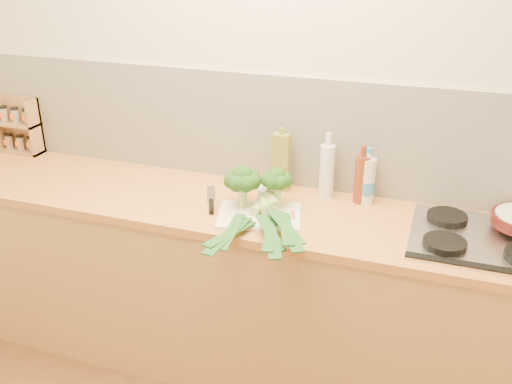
% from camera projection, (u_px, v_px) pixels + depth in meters
% --- Properties ---
extents(room_shell, '(3.50, 3.50, 3.50)m').
position_uv_depth(room_shell, '(267.00, 130.00, 2.75)').
color(room_shell, beige).
rests_on(room_shell, ground).
extents(counter, '(3.20, 0.62, 0.90)m').
position_uv_depth(counter, '(248.00, 287.00, 2.80)').
color(counter, '#B5814B').
rests_on(counter, ground).
extents(gas_hob, '(0.58, 0.50, 0.04)m').
position_uv_depth(gas_hob, '(484.00, 238.00, 2.30)').
color(gas_hob, silver).
rests_on(gas_hob, counter).
extents(chopping_board, '(0.42, 0.35, 0.01)m').
position_uv_depth(chopping_board, '(259.00, 215.00, 2.50)').
color(chopping_board, white).
rests_on(chopping_board, counter).
extents(broccoli_left, '(0.16, 0.17, 0.19)m').
position_uv_depth(broccoli_left, '(243.00, 180.00, 2.53)').
color(broccoli_left, '#AFC875').
rests_on(broccoli_left, chopping_board).
extents(broccoli_right, '(0.14, 0.14, 0.19)m').
position_uv_depth(broccoli_right, '(277.00, 180.00, 2.52)').
color(broccoli_right, '#AFC875').
rests_on(broccoli_right, chopping_board).
extents(leek_front, '(0.13, 0.64, 0.04)m').
position_uv_depth(leek_front, '(252.00, 213.00, 2.46)').
color(leek_front, white).
rests_on(leek_front, chopping_board).
extents(leek_mid, '(0.29, 0.60, 0.04)m').
position_uv_depth(leek_mid, '(266.00, 212.00, 2.43)').
color(leek_mid, white).
rests_on(leek_mid, chopping_board).
extents(leek_back, '(0.35, 0.56, 0.04)m').
position_uv_depth(leek_back, '(276.00, 208.00, 2.42)').
color(leek_back, white).
rests_on(leek_back, chopping_board).
extents(chefs_knife, '(0.15, 0.30, 0.02)m').
position_uv_depth(chefs_knife, '(211.00, 203.00, 2.61)').
color(chefs_knife, silver).
rests_on(chefs_knife, counter).
extents(spice_rack, '(0.26, 0.10, 0.31)m').
position_uv_depth(spice_rack, '(20.00, 128.00, 3.20)').
color(spice_rack, '#B5864D').
rests_on(spice_rack, counter).
extents(oil_tin, '(0.08, 0.05, 0.31)m').
position_uv_depth(oil_tin, '(281.00, 162.00, 2.71)').
color(oil_tin, olive).
rests_on(oil_tin, counter).
extents(glass_bottle, '(0.07, 0.07, 0.31)m').
position_uv_depth(glass_bottle, '(327.00, 170.00, 2.65)').
color(glass_bottle, silver).
rests_on(glass_bottle, counter).
extents(amber_bottle, '(0.06, 0.06, 0.28)m').
position_uv_depth(amber_bottle, '(361.00, 179.00, 2.59)').
color(amber_bottle, maroon).
rests_on(amber_bottle, counter).
extents(water_bottle, '(0.08, 0.08, 0.24)m').
position_uv_depth(water_bottle, '(367.00, 182.00, 2.60)').
color(water_bottle, silver).
rests_on(water_bottle, counter).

